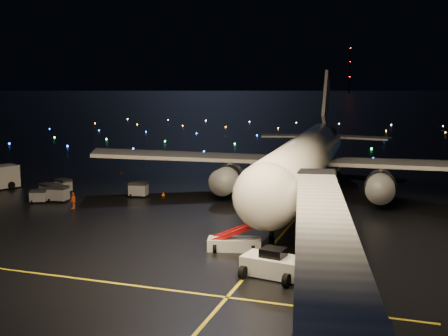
# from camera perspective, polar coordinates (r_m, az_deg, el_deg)

# --- Properties ---
(ground) EXTENTS (2000.00, 2000.00, 0.00)m
(ground) POSITION_cam_1_polar(r_m,az_deg,el_deg) (344.10, 14.78, 6.05)
(ground) COLOR black
(ground) RESTS_ON ground
(lane_centre) EXTENTS (0.25, 80.00, 0.02)m
(lane_centre) POSITION_cam_1_polar(r_m,az_deg,el_deg) (60.66, 7.74, -4.60)
(lane_centre) COLOR gold
(lane_centre) RESTS_ON ground
(lane_cross) EXTENTS (60.00, 0.25, 0.02)m
(lane_cross) POSITION_cam_1_polar(r_m,az_deg,el_deg) (45.39, -20.84, -9.66)
(lane_cross) COLOR gold
(lane_cross) RESTS_ON ground
(airliner) EXTENTS (58.47, 55.83, 15.80)m
(airliner) POSITION_cam_1_polar(r_m,az_deg,el_deg) (70.58, 8.58, 3.73)
(airliner) COLOR silver
(airliner) RESTS_ON ground
(pushback_tug) EXTENTS (4.69, 3.00, 2.08)m
(pushback_tug) POSITION_cam_1_polar(r_m,az_deg,el_deg) (41.13, 5.01, -9.50)
(pushback_tug) COLOR silver
(pushback_tug) RESTS_ON ground
(belt_loader) EXTENTS (6.75, 3.34, 3.16)m
(belt_loader) POSITION_cam_1_polar(r_m,az_deg,el_deg) (46.99, 1.08, -6.47)
(belt_loader) COLOR silver
(belt_loader) RESTS_ON ground
(crew_c) EXTENTS (0.59, 1.13, 1.84)m
(crew_c) POSITION_cam_1_polar(r_m,az_deg,el_deg) (64.38, -15.05, -3.22)
(crew_c) COLOR orange
(crew_c) RESTS_ON ground
(safety_cone_0) EXTENTS (0.52, 0.52, 0.53)m
(safety_cone_0) POSITION_cam_1_polar(r_m,az_deg,el_deg) (59.73, 2.16, -4.49)
(safety_cone_0) COLOR #F33E00
(safety_cone_0) RESTS_ON ground
(safety_cone_1) EXTENTS (0.59, 0.59, 0.51)m
(safety_cone_1) POSITION_cam_1_polar(r_m,az_deg,el_deg) (73.19, 0.00, -2.04)
(safety_cone_1) COLOR #F33E00
(safety_cone_1) RESTS_ON ground
(safety_cone_2) EXTENTS (0.49, 0.49, 0.48)m
(safety_cone_2) POSITION_cam_1_polar(r_m,az_deg,el_deg) (69.85, -6.19, -2.62)
(safety_cone_2) COLOR #F33E00
(safety_cone_2) RESTS_ON ground
(safety_cone_3) EXTENTS (0.58, 0.58, 0.51)m
(safety_cone_3) POSITION_cam_1_polar(r_m,az_deg,el_deg) (87.57, -10.45, -0.42)
(safety_cone_3) COLOR #F33E00
(safety_cone_3) RESTS_ON ground
(radio_mast) EXTENTS (1.80, 1.80, 64.00)m
(radio_mast) POSITION_cam_1_polar(r_m,az_deg,el_deg) (787.64, 12.66, 9.75)
(radio_mast) COLOR black
(radio_mast) RESTS_ON ground
(taxiway_lights) EXTENTS (164.00, 92.00, 0.36)m
(taxiway_lights) POSITION_cam_1_polar(r_m,az_deg,el_deg) (151.42, 9.78, 3.34)
(taxiway_lights) COLOR black
(taxiway_lights) RESTS_ON ground
(baggage_cart_0) EXTENTS (2.32, 1.79, 1.81)m
(baggage_cart_0) POSITION_cam_1_polar(r_m,az_deg,el_deg) (69.53, -8.69, -2.17)
(baggage_cart_0) COLOR gray
(baggage_cart_0) RESTS_ON ground
(baggage_cart_1) EXTENTS (2.47, 2.04, 1.81)m
(baggage_cart_1) POSITION_cam_1_polar(r_m,az_deg,el_deg) (71.08, -17.30, -2.23)
(baggage_cart_1) COLOR gray
(baggage_cart_1) RESTS_ON ground
(baggage_cart_2) EXTENTS (2.32, 1.74, 1.85)m
(baggage_cart_2) POSITION_cam_1_polar(r_m,az_deg,el_deg) (68.77, -16.49, -2.53)
(baggage_cart_2) COLOR gray
(baggage_cart_2) RESTS_ON ground
(baggage_cart_3) EXTENTS (2.12, 1.82, 1.52)m
(baggage_cart_3) POSITION_cam_1_polar(r_m,az_deg,el_deg) (68.93, -18.34, -2.73)
(baggage_cart_3) COLOR gray
(baggage_cart_3) RESTS_ON ground
(baggage_cart_4) EXTENTS (2.36, 2.01, 1.69)m
(baggage_cart_4) POSITION_cam_1_polar(r_m,az_deg,el_deg) (74.49, -16.01, -1.73)
(baggage_cart_4) COLOR gray
(baggage_cart_4) RESTS_ON ground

